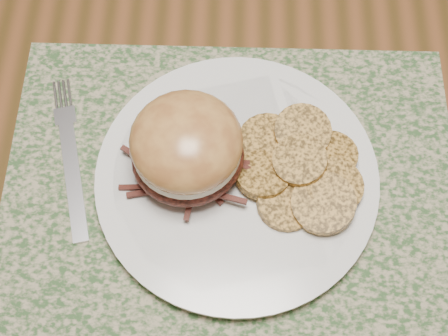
{
  "coord_description": "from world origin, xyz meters",
  "views": [
    {
      "loc": [
        -0.26,
        -0.5,
        1.32
      ],
      "look_at": [
        -0.26,
        -0.25,
        0.79
      ],
      "focal_mm": 50.0,
      "sensor_mm": 36.0,
      "label": 1
    }
  ],
  "objects_px": {
    "dining_table": "(434,33)",
    "pork_sandwich": "(187,148)",
    "dinner_plate": "(237,178)",
    "fork": "(70,156)"
  },
  "relations": [
    {
      "from": "dining_table",
      "to": "dinner_plate",
      "type": "distance_m",
      "value": 0.37
    },
    {
      "from": "dining_table",
      "to": "fork",
      "type": "relative_size",
      "value": 8.16
    },
    {
      "from": "dinner_plate",
      "to": "dining_table",
      "type": "bearing_deg",
      "value": 45.33
    },
    {
      "from": "fork",
      "to": "dining_table",
      "type": "bearing_deg",
      "value": 14.77
    },
    {
      "from": "dining_table",
      "to": "dinner_plate",
      "type": "xyz_separation_m",
      "value": [
        -0.25,
        -0.25,
        0.09
      ]
    },
    {
      "from": "dining_table",
      "to": "dinner_plate",
      "type": "bearing_deg",
      "value": -134.67
    },
    {
      "from": "pork_sandwich",
      "to": "fork",
      "type": "relative_size",
      "value": 0.73
    },
    {
      "from": "dining_table",
      "to": "pork_sandwich",
      "type": "height_order",
      "value": "pork_sandwich"
    },
    {
      "from": "dining_table",
      "to": "pork_sandwich",
      "type": "xyz_separation_m",
      "value": [
        -0.3,
        -0.24,
        0.14
      ]
    },
    {
      "from": "pork_sandwich",
      "to": "fork",
      "type": "bearing_deg",
      "value": 154.74
    }
  ]
}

